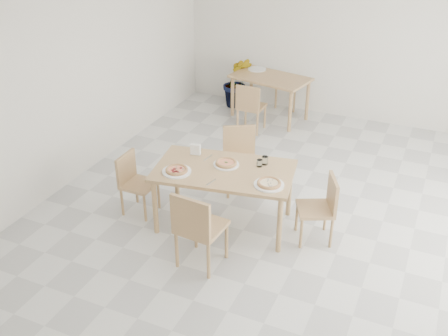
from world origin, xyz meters
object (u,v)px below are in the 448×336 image
at_px(tumbler_b, 260,163).
at_px(potted_plant, 237,82).
at_px(plate_pepperoni, 177,171).
at_px(plate_empty, 257,69).
at_px(chair_north, 240,154).
at_px(chair_west, 134,179).
at_px(chair_back_n, 293,79).
at_px(plate_mushroom, 269,185).
at_px(pizza_pepperoni, 177,170).
at_px(main_table, 224,175).
at_px(tumbler_a, 265,160).
at_px(second_table, 270,82).
at_px(pizza_mushroom, 269,183).
at_px(plate_margherita, 226,164).
at_px(chair_east, 322,205).
at_px(chair_south, 197,226).
at_px(napkin_holder, 195,150).
at_px(chair_back_s, 250,105).
at_px(pizza_margherita, 226,163).

bearing_deg(tumbler_b, potted_plant, 116.81).
distance_m(plate_pepperoni, plate_empty, 3.86).
height_order(chair_north, tumbler_b, chair_north).
height_order(chair_west, chair_back_n, chair_back_n).
height_order(plate_mushroom, pizza_pepperoni, pizza_pepperoni).
height_order(main_table, plate_mushroom, plate_mushroom).
relative_size(chair_north, chair_back_n, 1.00).
xyz_separation_m(tumbler_a, second_table, (-0.99, 2.98, -0.15)).
distance_m(pizza_mushroom, plate_empty, 3.99).
bearing_deg(second_table, plate_margherita, -67.83).
relative_size(chair_west, chair_east, 0.96).
bearing_deg(chair_south, tumbler_a, -99.98).
bearing_deg(plate_empty, napkin_holder, -81.72).
height_order(chair_east, chair_back_s, chair_back_s).
distance_m(plate_mushroom, napkin_holder, 1.11).
xyz_separation_m(chair_west, chair_back_n, (0.71, 4.19, 0.06)).
distance_m(chair_south, plate_pepperoni, 0.83).
height_order(pizza_pepperoni, second_table, pizza_pepperoni).
bearing_deg(tumbler_b, main_table, -145.89).
xyz_separation_m(plate_pepperoni, pizza_margherita, (0.45, 0.38, 0.02)).
relative_size(chair_west, plate_mushroom, 2.32).
bearing_deg(chair_west, plate_pepperoni, -97.86).
relative_size(pizza_margherita, plate_empty, 1.04).
bearing_deg(plate_margherita, plate_empty, 105.14).
xyz_separation_m(pizza_margherita, potted_plant, (-1.30, 3.44, -0.32)).
bearing_deg(chair_back_s, chair_west, 81.45).
relative_size(napkin_holder, chair_back_n, 0.17).
xyz_separation_m(chair_south, plate_mushroom, (0.52, 0.73, 0.22)).
height_order(chair_south, second_table, chair_south).
relative_size(plate_pepperoni, potted_plant, 0.36).
bearing_deg(chair_north, main_table, -109.10).
distance_m(pizza_mushroom, second_table, 3.63).
distance_m(plate_margherita, pizza_margherita, 0.02).
bearing_deg(plate_empty, plate_mushroom, -67.17).
bearing_deg(plate_empty, potted_plant, -178.65).
bearing_deg(pizza_margherita, plate_margherita, 26.57).
relative_size(main_table, pizza_margherita, 5.21).
xyz_separation_m(chair_east, second_table, (-1.75, 3.12, 0.18)).
height_order(pizza_pepperoni, tumbler_a, tumbler_a).
bearing_deg(pizza_mushroom, chair_west, -178.07).
bearing_deg(tumbler_b, pizza_margherita, -160.18).
xyz_separation_m(pizza_mushroom, potted_plant, (-1.92, 3.67, -0.32)).
xyz_separation_m(plate_margherita, pizza_pepperoni, (-0.45, -0.38, 0.02)).
relative_size(chair_south, chair_west, 1.19).
distance_m(second_table, potted_plant, 0.78).
distance_m(pizza_pepperoni, napkin_holder, 0.47).
distance_m(chair_west, pizza_mushroom, 1.76).
bearing_deg(plate_margherita, chair_east, 3.27).
xyz_separation_m(chair_north, plate_pepperoni, (-0.31, -1.15, 0.26)).
bearing_deg(napkin_holder, plate_pepperoni, -101.60).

